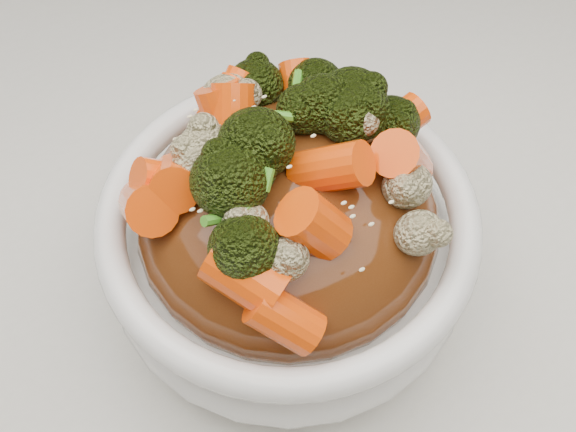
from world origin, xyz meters
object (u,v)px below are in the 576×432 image
carrots (288,148)px  broccoli (288,149)px  dining_table (228,418)px  bowl (288,246)px

carrots → broccoli: bearing=0.0°
dining_table → broccoli: broccoli is taller
dining_table → broccoli: size_ratio=6.70×
dining_table → bowl: size_ratio=5.34×
dining_table → bowl: (0.05, -0.06, 0.42)m
broccoli → dining_table: bearing=129.2°
dining_table → bowl: 0.43m
bowl → broccoli: bearing=0.0°
dining_table → carrots: bearing=-50.8°
dining_table → bowl: bearing=-50.8°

